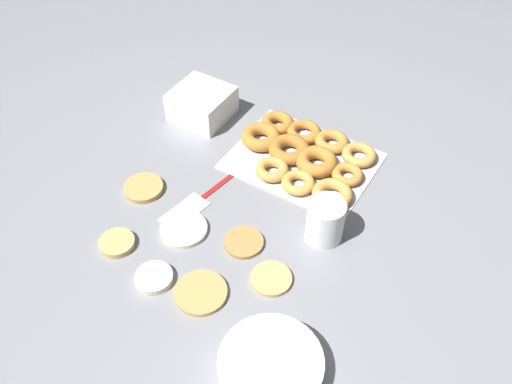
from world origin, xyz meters
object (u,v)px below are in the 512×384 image
Objects in this scene: pancake_0 at (117,243)px; pancake_1 at (271,279)px; pancake_6 at (154,278)px; container_stack at (202,104)px; spatula at (193,205)px; pancake_4 at (143,188)px; donut_tray at (303,155)px; pancake_3 at (201,293)px; batter_bowl at (271,366)px; pancake_5 at (244,242)px; paper_cup at (325,221)px; pancake_2 at (184,229)px.

pancake_1 is (-0.36, -0.10, -0.00)m from pancake_0.
container_stack is at bearing -65.02° from pancake_6.
pancake_1 reaches higher than spatula.
container_stack is at bearing -81.56° from pancake_4.
donut_tray reaches higher than pancake_4.
pancake_3 is at bearing -167.59° from pancake_6.
pancake_0 is 0.21m from spatula.
donut_tray is 0.61m from batter_bowl.
spatula is (0.28, -0.09, -0.00)m from pancake_1.
pancake_0 is at bearing -11.76° from spatula.
pancake_5 is 0.25× the size of donut_tray.
paper_cup is (-0.46, -0.11, 0.05)m from pancake_4.
paper_cup is (-0.29, -0.16, 0.05)m from pancake_2.
pancake_6 is 0.41m from paper_cup.
paper_cup is (-0.51, 0.22, 0.01)m from container_stack.
pancake_5 is 0.50m from container_stack.
spatula is (-0.08, -0.19, -0.01)m from pancake_0.
pancake_2 and pancake_3 have the same top height.
paper_cup is (0.07, -0.36, 0.03)m from batter_bowl.
container_stack is at bearing -77.39° from pancake_0.
pancake_0 is at bearing -9.85° from batter_bowl.
paper_cup is (-0.15, -0.28, 0.05)m from pancake_3.
pancake_0 is 0.47m from batter_bowl.
batter_bowl is at bearing 131.85° from pancake_5.
container_stack is at bearing -2.46° from donut_tray.
pancake_1 is 0.25m from pancake_2.
pancake_3 is at bearing 49.57° from spatula.
batter_bowl is at bearing 134.72° from container_stack.
pancake_6 is at bearing 49.79° from paper_cup.
pancake_3 is (0.11, 0.11, 0.00)m from pancake_1.
pancake_4 reaches higher than pancake_3.
pancake_0 is at bearing 110.26° from pancake_4.
donut_tray is (0.12, -0.38, 0.01)m from pancake_1.
pancake_0 is 0.74× the size of pancake_2.
pancake_0 is 0.41× the size of batter_bowl.
pancake_3 is at bearing 88.38° from pancake_5.
pancake_2 is 0.98× the size of pancake_3.
pancake_6 is 0.54× the size of container_stack.
pancake_6 is at bearing 31.47° from pancake_1.
pancake_6 is (0.11, 0.19, 0.00)m from pancake_5.
container_stack reaches higher than pancake_2.
pancake_2 is at bearing 162.17° from pancake_4.
paper_cup reaches higher than pancake_6.
pancake_4 is 0.27× the size of donut_tray.
donut_tray is (-0.10, -0.52, 0.01)m from pancake_6.
container_stack is (0.05, -0.33, 0.04)m from pancake_4.
donut_tray is at bearing -88.38° from pancake_3.
donut_tray is at bearing -51.35° from paper_cup.
container_stack is at bearing -60.37° from pancake_2.
pancake_2 is 1.34× the size of pancake_6.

